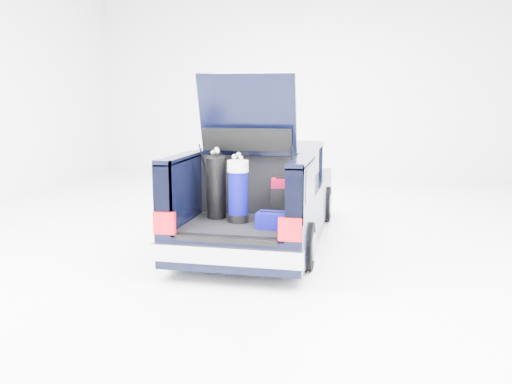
% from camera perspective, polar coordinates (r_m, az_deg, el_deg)
% --- Properties ---
extents(ground, '(14.00, 14.00, 0.00)m').
position_cam_1_polar(ground, '(8.39, 0.72, -5.00)').
color(ground, white).
rests_on(ground, ground).
extents(car, '(1.87, 4.65, 2.47)m').
position_cam_1_polar(car, '(8.34, 0.87, -0.35)').
color(car, black).
rests_on(car, ground).
extents(red_suitcase, '(0.36, 0.26, 0.55)m').
position_cam_1_polar(red_suitcase, '(7.06, 2.97, -0.71)').
color(red_suitcase, maroon).
rests_on(red_suitcase, car).
extents(black_golf_bag, '(0.33, 0.40, 0.93)m').
position_cam_1_polar(black_golf_bag, '(7.02, -4.21, 0.51)').
color(black_golf_bag, black).
rests_on(black_golf_bag, car).
extents(blue_golf_bag, '(0.33, 0.33, 0.89)m').
position_cam_1_polar(blue_golf_bag, '(6.83, -1.90, 0.14)').
color(blue_golf_bag, black).
rests_on(blue_golf_bag, car).
extents(blue_duffel, '(0.42, 0.29, 0.21)m').
position_cam_1_polar(blue_duffel, '(6.56, 1.92, -2.98)').
color(blue_duffel, '#06046F').
rests_on(blue_duffel, car).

